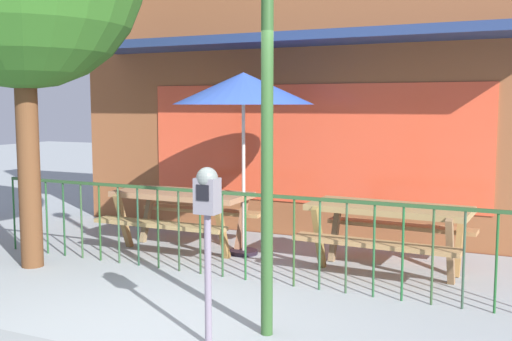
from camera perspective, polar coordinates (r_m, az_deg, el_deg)
name	(u,v)px	position (r m, az deg, el deg)	size (l,w,h in m)	color
ground	(139,333)	(5.41, -10.91, -14.68)	(40.00, 40.00, 0.00)	#949CA0
pub_storefront	(313,66)	(8.94, 5.39, 9.74)	(7.76, 1.42, 4.95)	brown
patio_fence_front	(234,220)	(6.69, -2.10, -4.61)	(6.54, 0.04, 0.97)	#274A26
picnic_table_left	(182,204)	(8.08, -6.95, -3.13)	(1.81, 1.37, 0.79)	#986D4D
picnic_table_right	(389,219)	(7.12, 12.30, -4.50)	(1.86, 1.44, 0.79)	#94784A
patio_umbrella	(243,90)	(7.67, -1.19, 7.58)	(1.77, 1.77, 2.31)	black
parking_meter_far	(207,208)	(4.79, -4.58, -3.55)	(0.18, 0.17, 1.43)	slate
street_lamp	(267,23)	(4.97, 1.07, 13.65)	(0.28, 0.28, 3.92)	#2C5225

